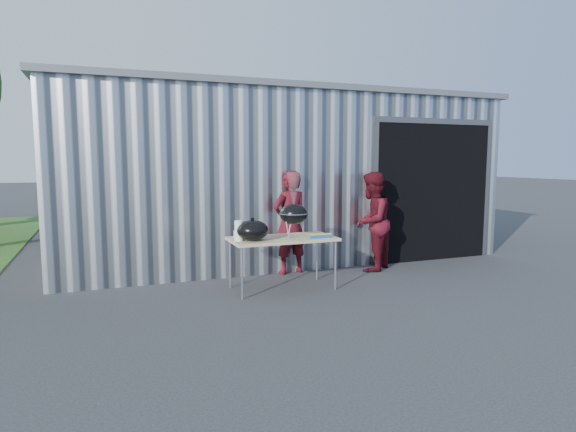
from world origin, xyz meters
name	(u,v)px	position (x,y,z in m)	size (l,w,h in m)	color
ground	(304,304)	(0.00, 0.00, 0.00)	(80.00, 80.00, 0.00)	#2C2C2E
building	(261,174)	(0.92, 4.59, 1.54)	(8.20, 6.20, 3.10)	silver
folding_table	(282,240)	(-0.01, 0.78, 0.71)	(1.50, 0.75, 0.75)	tan
kettle_grill	(294,207)	(0.16, 0.78, 1.18)	(0.41, 0.41, 0.93)	black
grill_lid	(252,230)	(-0.49, 0.68, 0.89)	(0.44, 0.44, 0.32)	black
paper_towels	(239,231)	(-0.66, 0.73, 0.89)	(0.12, 0.12, 0.28)	white
white_tub	(242,234)	(-0.56, 0.96, 0.80)	(0.20, 0.15, 0.10)	white
foil_box	(321,236)	(0.48, 0.53, 0.78)	(0.32, 0.05, 0.06)	#184EA1
person_cook	(290,222)	(0.45, 1.66, 0.84)	(0.61, 0.40, 1.68)	#4C0D16
person_bystander	(372,221)	(1.81, 1.36, 0.83)	(0.81, 0.63, 1.66)	#4C0D16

